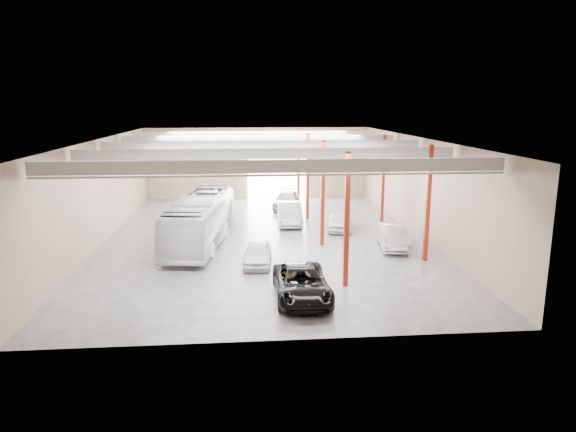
{
  "coord_description": "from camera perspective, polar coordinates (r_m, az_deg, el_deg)",
  "views": [
    {
      "loc": [
        -1.38,
        -35.05,
        9.34
      ],
      "look_at": [
        1.43,
        -2.76,
        2.2
      ],
      "focal_mm": 32.0,
      "sensor_mm": 36.0,
      "label": 1
    }
  ],
  "objects": [
    {
      "name": "car_row_b",
      "position": [
        40.39,
        0.18,
        0.29
      ],
      "size": [
        1.93,
        5.2,
        1.7
      ],
      "primitive_type": "imported",
      "rotation": [
        0.0,
        0.0,
        -0.03
      ],
      "color": "silver",
      "rests_on": "ground"
    },
    {
      "name": "black_sedan",
      "position": [
        25.11,
        1.55,
        -7.53
      ],
      "size": [
        2.59,
        5.59,
        1.55
      ],
      "primitive_type": "imported",
      "rotation": [
        0.0,
        0.0,
        0.0
      ],
      "color": "black",
      "rests_on": "ground"
    },
    {
      "name": "car_right_near",
      "position": [
        34.47,
        11.51,
        -2.22
      ],
      "size": [
        2.25,
        4.89,
        1.55
      ],
      "primitive_type": "imported",
      "rotation": [
        0.0,
        0.0,
        -0.13
      ],
      "color": "silver",
      "rests_on": "ground"
    },
    {
      "name": "car_row_a",
      "position": [
        30.33,
        -3.39,
        -4.22
      ],
      "size": [
        1.91,
        4.04,
        1.33
      ],
      "primitive_type": "imported",
      "rotation": [
        0.0,
        0.0,
        -0.09
      ],
      "color": "white",
      "rests_on": "ground"
    },
    {
      "name": "car_row_c",
      "position": [
        46.47,
        -0.14,
        1.77
      ],
      "size": [
        3.08,
        5.46,
        1.49
      ],
      "primitive_type": "imported",
      "rotation": [
        0.0,
        0.0,
        -0.2
      ],
      "color": "gray",
      "rests_on": "ground"
    },
    {
      "name": "coach_bus",
      "position": [
        34.93,
        -9.67,
        -0.46
      ],
      "size": [
        4.26,
        12.18,
        3.32
      ],
      "primitive_type": "imported",
      "rotation": [
        0.0,
        0.0,
        -0.13
      ],
      "color": "silver",
      "rests_on": "ground"
    },
    {
      "name": "car_right_far",
      "position": [
        38.81,
        5.81,
        -0.45
      ],
      "size": [
        2.56,
        4.58,
        1.47
      ],
      "primitive_type": "imported",
      "rotation": [
        0.0,
        0.0,
        -0.2
      ],
      "color": "silver",
      "rests_on": "ground"
    },
    {
      "name": "depot_shell",
      "position": [
        35.83,
        -2.53,
        5.41
      ],
      "size": [
        22.12,
        32.12,
        7.06
      ],
      "color": "#414246",
      "rests_on": "ground"
    }
  ]
}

